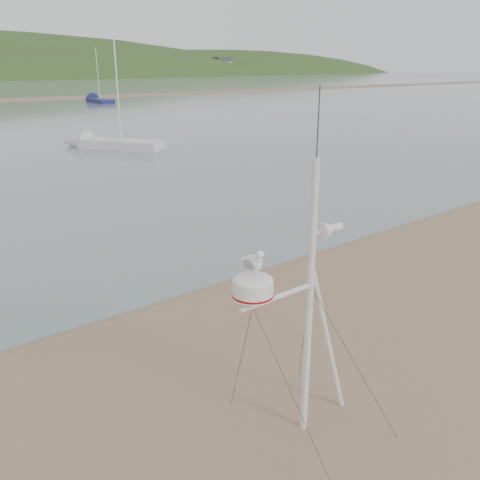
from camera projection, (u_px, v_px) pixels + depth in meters
ground at (182, 465)px, 6.01m from camera, size 560.00×560.00×0.00m
mast_rig at (306, 361)px, 6.24m from camera, size 1.91×2.03×4.30m
sailboat_white_near at (98, 143)px, 28.83m from camera, size 4.67×6.06×6.23m
sailboat_blue_far at (94, 100)px, 64.76m from camera, size 2.09×7.23×7.10m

